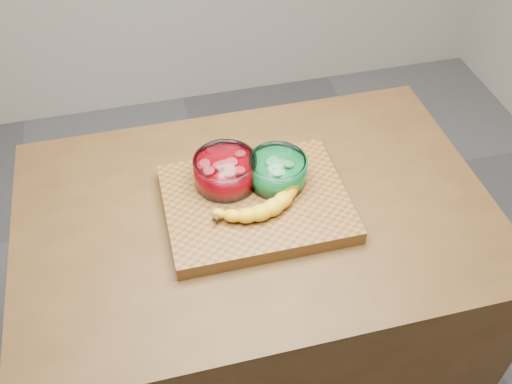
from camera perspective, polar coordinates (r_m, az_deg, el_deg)
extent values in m
plane|color=#58585D|center=(2.19, 0.00, -17.89)|extent=(3.50, 3.50, 0.00)
cube|color=#4C3116|center=(1.80, 0.00, -11.46)|extent=(1.20, 0.80, 0.90)
cube|color=brown|center=(1.42, 0.00, -1.13)|extent=(0.45, 0.35, 0.04)
cylinder|color=white|center=(1.43, -3.08, 2.13)|extent=(0.16, 0.16, 0.07)
cylinder|color=#B4000B|center=(1.43, -3.06, 1.81)|extent=(0.14, 0.14, 0.04)
cylinder|color=#E4484F|center=(1.41, -3.11, 2.70)|extent=(0.13, 0.13, 0.02)
cylinder|color=white|center=(1.43, 2.15, 2.15)|extent=(0.15, 0.15, 0.07)
cylinder|color=#14993F|center=(1.44, 2.14, 1.86)|extent=(0.13, 0.13, 0.04)
cylinder|color=#6FEC8B|center=(1.42, 2.17, 2.70)|extent=(0.12, 0.12, 0.02)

